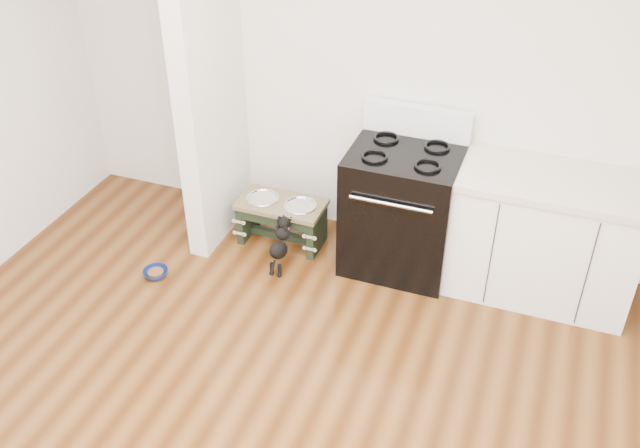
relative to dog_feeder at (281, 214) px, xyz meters
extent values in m
plane|color=silver|center=(0.66, 0.41, 1.10)|extent=(5.00, 0.00, 5.00)
cube|color=silver|center=(-0.52, 0.01, 1.10)|extent=(0.15, 0.80, 2.70)
cube|color=black|center=(0.91, 0.07, 0.21)|extent=(0.76, 0.65, 0.92)
cube|color=black|center=(0.91, -0.24, 0.15)|extent=(0.58, 0.02, 0.50)
cylinder|color=silver|center=(0.91, -0.28, 0.47)|extent=(0.56, 0.02, 0.02)
cube|color=white|center=(0.91, 0.34, 0.78)|extent=(0.76, 0.08, 0.22)
torus|color=black|center=(0.73, -0.07, 0.68)|extent=(0.18, 0.18, 0.02)
torus|color=black|center=(1.09, -0.07, 0.68)|extent=(0.18, 0.18, 0.02)
torus|color=black|center=(0.73, 0.21, 0.68)|extent=(0.18, 0.18, 0.02)
torus|color=black|center=(1.09, 0.21, 0.68)|extent=(0.18, 0.18, 0.02)
cube|color=white|center=(1.89, 0.09, 0.18)|extent=(1.20, 0.60, 0.86)
cube|color=beige|center=(1.89, 0.09, 0.63)|extent=(1.24, 0.64, 0.05)
cube|color=black|center=(1.89, -0.17, -0.20)|extent=(1.20, 0.06, 0.10)
cube|color=black|center=(-0.29, 0.01, -0.09)|extent=(0.05, 0.31, 0.32)
cube|color=black|center=(0.29, 0.01, -0.09)|extent=(0.05, 0.31, 0.32)
cube|color=black|center=(0.00, -0.14, 0.03)|extent=(0.52, 0.03, 0.08)
cube|color=black|center=(0.00, 0.01, -0.20)|extent=(0.52, 0.05, 0.05)
cube|color=brown|center=(0.00, 0.01, 0.08)|extent=(0.65, 0.35, 0.04)
cylinder|color=silver|center=(-0.15, 0.01, 0.09)|extent=(0.22, 0.22, 0.04)
cylinder|color=silver|center=(0.15, 0.01, 0.09)|extent=(0.22, 0.22, 0.04)
torus|color=silver|center=(-0.15, 0.01, 0.11)|extent=(0.25, 0.25, 0.02)
torus|color=silver|center=(0.15, 0.01, 0.11)|extent=(0.25, 0.25, 0.02)
cylinder|color=black|center=(0.08, -0.40, -0.21)|extent=(0.03, 0.03, 0.10)
cylinder|color=black|center=(0.15, -0.40, -0.21)|extent=(0.03, 0.03, 0.10)
sphere|color=black|center=(0.08, -0.41, -0.24)|extent=(0.04, 0.04, 0.04)
sphere|color=black|center=(0.15, -0.41, -0.24)|extent=(0.04, 0.04, 0.04)
ellipsoid|color=black|center=(0.12, -0.33, -0.08)|extent=(0.11, 0.27, 0.23)
sphere|color=black|center=(0.12, -0.25, 0.02)|extent=(0.11, 0.11, 0.11)
sphere|color=black|center=(0.12, -0.22, 0.09)|extent=(0.09, 0.09, 0.09)
sphere|color=black|center=(0.09, -0.16, 0.09)|extent=(0.03, 0.03, 0.03)
sphere|color=black|center=(0.15, -0.16, 0.09)|extent=(0.03, 0.03, 0.03)
cylinder|color=black|center=(0.12, -0.44, -0.15)|extent=(0.02, 0.08, 0.09)
torus|color=#D83F4F|center=(0.12, -0.23, 0.05)|extent=(0.09, 0.06, 0.08)
imported|color=navy|center=(-0.69, -0.71, -0.23)|extent=(0.22, 0.22, 0.06)
cylinder|color=#5A3219|center=(-0.69, -0.71, -0.22)|extent=(0.11, 0.11, 0.02)
camera|label=1|loc=(1.83, -4.09, 2.99)|focal=40.00mm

